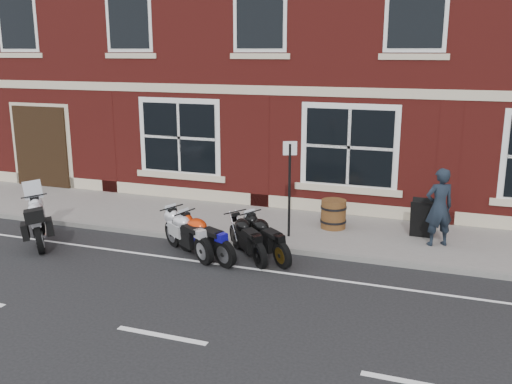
% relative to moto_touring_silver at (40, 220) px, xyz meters
% --- Properties ---
extents(ground, '(80.00, 80.00, 0.00)m').
position_rel_moto_touring_silver_xyz_m(ground, '(4.93, -0.09, -0.57)').
color(ground, black).
rests_on(ground, ground).
extents(sidewalk, '(30.00, 3.00, 0.12)m').
position_rel_moto_touring_silver_xyz_m(sidewalk, '(4.93, 2.91, -0.51)').
color(sidewalk, slate).
rests_on(sidewalk, ground).
extents(kerb, '(30.00, 0.16, 0.12)m').
position_rel_moto_touring_silver_xyz_m(kerb, '(4.93, 1.33, -0.51)').
color(kerb, slate).
rests_on(kerb, ground).
extents(pub_building, '(24.00, 12.00, 12.00)m').
position_rel_moto_touring_silver_xyz_m(pub_building, '(4.93, 10.41, 5.43)').
color(pub_building, maroon).
rests_on(pub_building, ground).
extents(moto_touring_silver, '(1.46, 1.70, 1.39)m').
position_rel_moto_touring_silver_xyz_m(moto_touring_silver, '(0.00, 0.00, 0.00)').
color(moto_touring_silver, black).
rests_on(moto_touring_silver, ground).
extents(moto_sport_red, '(1.83, 1.02, 0.89)m').
position_rel_moto_touring_silver_xyz_m(moto_sport_red, '(4.10, 0.36, -0.05)').
color(moto_sport_red, black).
rests_on(moto_sport_red, ground).
extents(moto_sport_black, '(1.53, 1.33, 0.86)m').
position_rel_moto_touring_silver_xyz_m(moto_sport_black, '(5.36, 0.85, -0.07)').
color(moto_sport_black, black).
rests_on(moto_sport_black, ground).
extents(moto_sport_silver, '(1.73, 1.26, 0.91)m').
position_rel_moto_touring_silver_xyz_m(moto_sport_silver, '(3.65, 0.47, -0.04)').
color(moto_sport_silver, black).
rests_on(moto_sport_silver, ground).
extents(moto_naked_black, '(1.39, 1.47, 0.86)m').
position_rel_moto_touring_silver_xyz_m(moto_naked_black, '(4.98, 0.74, -0.07)').
color(moto_naked_black, black).
rests_on(moto_naked_black, ground).
extents(pedestrian_left, '(0.78, 0.70, 1.80)m').
position_rel_moto_touring_silver_xyz_m(pedestrian_left, '(8.86, 2.65, 0.45)').
color(pedestrian_left, black).
rests_on(pedestrian_left, sidewalk).
extents(a_board_sign, '(0.55, 0.38, 0.91)m').
position_rel_moto_touring_silver_xyz_m(a_board_sign, '(8.49, 3.17, 0.01)').
color(a_board_sign, black).
rests_on(a_board_sign, sidewalk).
extents(barrel_planter, '(0.65, 0.65, 0.72)m').
position_rel_moto_touring_silver_xyz_m(barrel_planter, '(6.35, 3.12, -0.08)').
color(barrel_planter, '#4A1F13').
rests_on(barrel_planter, sidewalk).
extents(parking_sign, '(0.31, 0.14, 2.30)m').
position_rel_moto_touring_silver_xyz_m(parking_sign, '(5.50, 2.11, 0.88)').
color(parking_sign, black).
rests_on(parking_sign, sidewalk).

